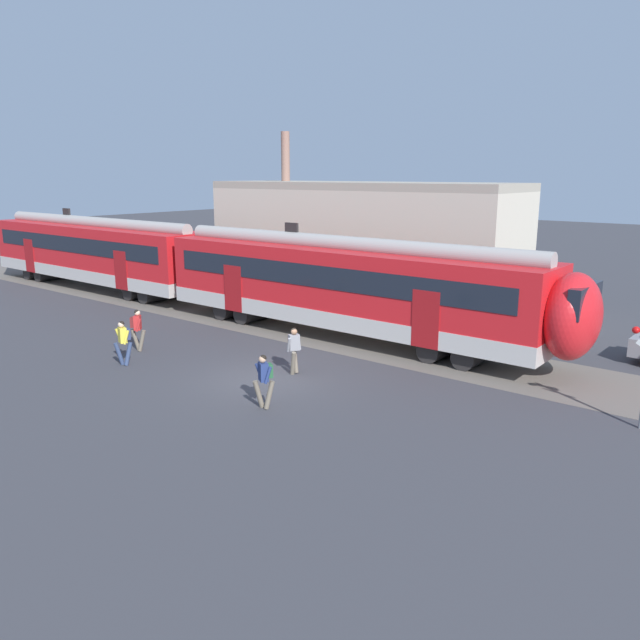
% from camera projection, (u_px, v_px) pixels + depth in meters
% --- Properties ---
extents(ground_plane, '(160.00, 160.00, 0.00)m').
position_uv_depth(ground_plane, '(264.00, 379.00, 21.23)').
color(ground_plane, '#38383D').
extents(track_bed, '(80.00, 4.40, 0.01)m').
position_uv_depth(track_bed, '(176.00, 304.00, 33.53)').
color(track_bed, '#605951').
rests_on(track_bed, ground).
extents(commuter_train, '(38.05, 3.07, 4.73)m').
position_uv_depth(commuter_train, '(205.00, 267.00, 31.50)').
color(commuter_train, '#B7B2AD').
rests_on(commuter_train, ground).
extents(pedestrian_red, '(0.69, 0.50, 1.67)m').
position_uv_depth(pedestrian_red, '(137.00, 326.00, 24.47)').
color(pedestrian_red, '#6B6051').
rests_on(pedestrian_red, ground).
extents(pedestrian_yellow, '(0.64, 0.59, 1.67)m').
position_uv_depth(pedestrian_yellow, '(123.00, 339.00, 22.61)').
color(pedestrian_yellow, navy).
rests_on(pedestrian_yellow, ground).
extents(pedestrian_grey, '(0.56, 0.66, 1.67)m').
position_uv_depth(pedestrian_grey, '(294.00, 346.00, 21.64)').
color(pedestrian_grey, '#6B6051').
rests_on(pedestrian_grey, ground).
extents(pedestrian_navy, '(0.66, 0.56, 1.67)m').
position_uv_depth(pedestrian_navy, '(264.00, 377.00, 18.43)').
color(pedestrian_navy, '#6B6051').
rests_on(pedestrian_navy, ground).
extents(background_building, '(17.66, 5.00, 9.20)m').
position_uv_depth(background_building, '(359.00, 242.00, 34.00)').
color(background_building, beige).
rests_on(background_building, ground).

